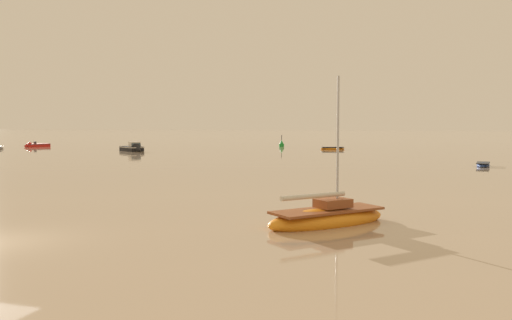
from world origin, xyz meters
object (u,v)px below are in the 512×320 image
Objects in this scene: sailboat_moored_1 at (327,218)px; channel_buoy at (282,144)px; motorboat_moored_1 at (134,149)px; rowboat_moored_4 at (483,165)px; rowboat_moored_0 at (332,149)px; motorboat_moored_3 at (35,146)px.

channel_buoy is (-21.43, 72.76, 0.19)m from sailboat_moored_1.
motorboat_moored_1 is 2.49× the size of channel_buoy.
motorboat_moored_1 is 1.63× the size of rowboat_moored_4.
sailboat_moored_1 is at bearing 82.12° from rowboat_moored_0.
rowboat_moored_0 is at bearing 50.87° from sailboat_moored_1.
sailboat_moored_1 is 2.71× the size of channel_buoy.
motorboat_moored_1 is 27.16m from motorboat_moored_3.
sailboat_moored_1 is 35.21m from rowboat_moored_4.
channel_buoy is (-30.47, 38.72, 0.31)m from rowboat_moored_4.
motorboat_moored_3 reaches higher than rowboat_moored_0.
motorboat_moored_3 reaches higher than rowboat_moored_4.
motorboat_moored_1 is 28.72m from channel_buoy.
motorboat_moored_1 is at bearing 79.10° from rowboat_moored_4.
motorboat_moored_3 is 45.16m from channel_buoy.
rowboat_moored_4 is at bearing 26.63° from sailboat_moored_1.
motorboat_moored_1 is 50.00m from rowboat_moored_4.
motorboat_moored_1 is at bearing 79.28° from sailboat_moored_1.
rowboat_moored_0 is 1.77× the size of channel_buoy.
rowboat_moored_4 is at bearing 17.86° from motorboat_moored_1.
rowboat_moored_4 is 49.28m from channel_buoy.
motorboat_moored_3 is (-73.25, 24.24, 0.07)m from rowboat_moored_4.
rowboat_moored_4 is at bearing -51.80° from channel_buoy.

